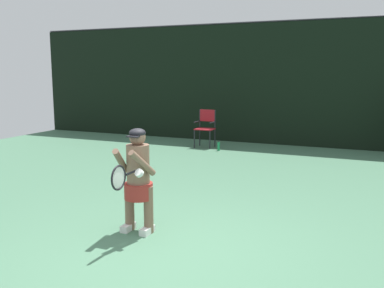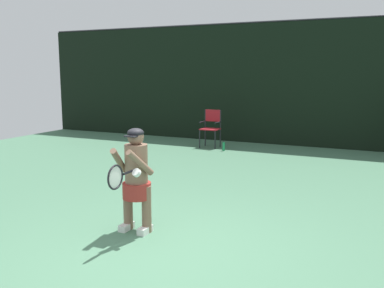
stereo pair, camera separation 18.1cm
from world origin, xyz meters
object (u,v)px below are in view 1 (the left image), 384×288
at_px(tennis_player, 138,177).
at_px(umpire_chair, 206,126).
at_px(tennis_racket, 120,177).
at_px(water_bottle, 219,146).

bearing_deg(tennis_player, umpire_chair, 104.00).
height_order(umpire_chair, tennis_player, tennis_player).
bearing_deg(tennis_racket, tennis_player, 89.00).
xyz_separation_m(umpire_chair, tennis_player, (1.66, -6.64, 0.15)).
height_order(water_bottle, tennis_racket, tennis_racket).
bearing_deg(water_bottle, tennis_racket, -80.05).
relative_size(umpire_chair, water_bottle, 4.08).
height_order(water_bottle, tennis_player, tennis_player).
height_order(umpire_chair, tennis_racket, umpire_chair).
relative_size(water_bottle, tennis_player, 0.19).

